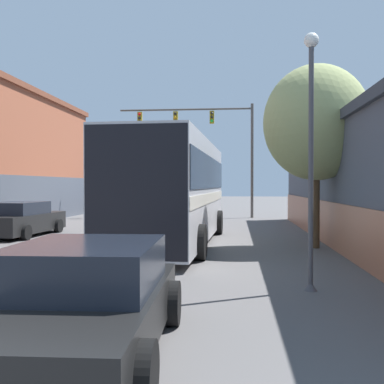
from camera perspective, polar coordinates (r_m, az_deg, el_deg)
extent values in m
cube|color=silver|center=(17.70, -8.65, -5.81)|extent=(0.14, 43.02, 0.01)
cube|color=#A86647|center=(16.30, 17.01, -3.78)|extent=(0.24, 22.62, 1.50)
cube|color=#B7B7BC|center=(15.72, -2.23, 0.26)|extent=(2.94, 10.64, 3.34)
cube|color=black|center=(15.72, -2.23, 2.45)|extent=(2.98, 10.43, 1.07)
cube|color=beige|center=(15.72, -2.23, -0.71)|extent=(2.97, 10.54, 0.33)
cube|color=black|center=(10.58, -7.17, -0.05)|extent=(2.48, 0.16, 3.21)
cylinder|color=black|center=(19.24, -4.33, -3.78)|extent=(0.34, 1.01, 1.00)
cylinder|color=black|center=(18.87, 3.39, -3.87)|extent=(0.34, 1.01, 1.00)
cylinder|color=black|center=(12.95, -10.45, -6.07)|extent=(0.34, 1.01, 1.00)
cylinder|color=black|center=(12.39, 1.06, -6.37)|extent=(0.34, 1.01, 1.00)
cube|color=black|center=(5.77, -13.89, -15.12)|extent=(2.01, 4.12, 0.60)
cube|color=black|center=(5.87, -13.19, -9.05)|extent=(1.79, 2.17, 0.56)
cylinder|color=black|center=(7.27, -18.32, -13.01)|extent=(0.24, 0.66, 0.65)
cylinder|color=black|center=(6.81, -2.54, -13.92)|extent=(0.24, 0.66, 0.65)
cylinder|color=black|center=(4.45, -6.24, -22.15)|extent=(0.24, 0.66, 0.65)
cube|color=navy|center=(33.50, -8.39, -1.78)|extent=(2.27, 4.48, 0.68)
cube|color=black|center=(33.27, -8.53, -0.71)|extent=(1.86, 2.42, 0.59)
cylinder|color=black|center=(35.07, -8.97, -1.99)|extent=(0.30, 0.64, 0.62)
cylinder|color=black|center=(34.44, -6.19, -2.03)|extent=(0.30, 0.64, 0.62)
cylinder|color=black|center=(32.62, -10.71, -2.21)|extent=(0.30, 0.64, 0.62)
cylinder|color=black|center=(31.95, -7.76, -2.26)|extent=(0.30, 0.64, 0.62)
cube|color=black|center=(19.62, -20.93, -3.68)|extent=(2.09, 4.58, 0.73)
cube|color=black|center=(19.39, -21.27, -1.92)|extent=(1.84, 2.41, 0.49)
cylinder|color=black|center=(21.33, -21.43, -3.95)|extent=(0.24, 0.59, 0.58)
cylinder|color=black|center=(20.44, -16.62, -4.13)|extent=(0.24, 0.59, 0.58)
cylinder|color=black|center=(17.95, -20.34, -4.84)|extent=(0.24, 0.59, 0.58)
cylinder|color=#514C47|center=(28.62, 7.64, 3.95)|extent=(0.18, 0.18, 7.20)
cylinder|color=#514C47|center=(29.14, -0.84, 10.43)|extent=(8.47, 0.12, 0.12)
cube|color=#9E8419|center=(28.92, 2.55, 9.46)|extent=(0.28, 0.24, 0.80)
sphere|color=black|center=(28.81, 2.53, 9.99)|extent=(0.18, 0.18, 0.18)
sphere|color=black|center=(28.77, 2.53, 9.51)|extent=(0.18, 0.18, 0.18)
sphere|color=green|center=(28.73, 2.53, 9.02)|extent=(0.18, 0.18, 0.18)
cube|color=#9E8419|center=(29.13, -2.10, 9.40)|extent=(0.28, 0.24, 0.80)
sphere|color=black|center=(29.02, -2.14, 9.93)|extent=(0.18, 0.18, 0.18)
sphere|color=orange|center=(28.98, -2.14, 9.44)|extent=(0.18, 0.18, 0.18)
sphere|color=black|center=(28.95, -2.14, 8.96)|extent=(0.18, 0.18, 0.18)
cube|color=#9E8419|center=(29.53, -6.64, 9.28)|extent=(0.28, 0.24, 0.80)
sphere|color=red|center=(29.42, -6.71, 9.80)|extent=(0.18, 0.18, 0.18)
sphere|color=black|center=(29.38, -6.70, 9.32)|extent=(0.18, 0.18, 0.18)
sphere|color=black|center=(29.35, -6.70, 8.84)|extent=(0.18, 0.18, 0.18)
cone|color=#47474C|center=(9.25, 14.80, -11.42)|extent=(0.26, 0.26, 0.20)
cylinder|color=#47474C|center=(9.04, 14.86, 2.89)|extent=(0.10, 0.10, 4.77)
sphere|color=white|center=(9.47, 14.92, 18.13)|extent=(0.29, 0.29, 0.29)
cylinder|color=#4C3823|center=(15.26, 15.45, -1.93)|extent=(0.25, 0.25, 2.65)
ellipsoid|color=#99A366|center=(15.38, 15.49, 8.50)|extent=(3.44, 3.10, 3.79)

